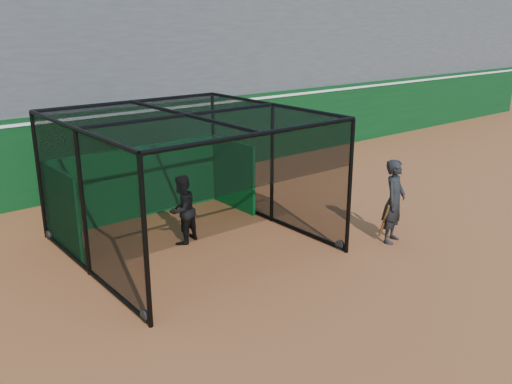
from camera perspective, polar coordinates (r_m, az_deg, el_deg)
ground at (r=10.55m, az=3.22°, el=-10.76°), size 120.00×120.00×0.00m
outfield_wall at (r=16.98m, az=-16.38°, el=4.22°), size 50.00×0.50×2.50m
grandstand at (r=20.12m, az=-21.59°, el=14.90°), size 50.00×7.85×8.95m
batting_cage at (r=12.34m, az=-7.11°, el=1.04°), size 5.05×5.29×3.05m
batter at (r=12.68m, az=-7.81°, el=-1.85°), size 0.97×0.87×1.64m
on_deck_player at (r=12.99m, az=14.32°, el=-0.97°), size 0.84×0.69×1.99m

